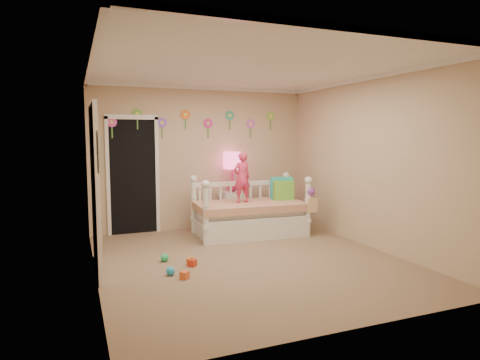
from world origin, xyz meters
name	(u,v)px	position (x,y,z in m)	size (l,w,h in m)	color
floor	(249,260)	(0.00, 0.00, 0.00)	(4.00, 4.50, 0.01)	#7F684C
ceiling	(250,68)	(0.00, 0.00, 2.60)	(4.00, 4.50, 0.01)	white
back_wall	(202,158)	(0.00, 2.25, 1.30)	(4.00, 0.01, 2.60)	tan
left_wall	(93,171)	(-2.00, 0.00, 1.30)	(0.01, 4.50, 2.60)	tan
right_wall	(370,163)	(2.00, 0.00, 1.30)	(0.01, 4.50, 2.60)	tan
crown_molding	(250,70)	(0.00, 0.00, 2.57)	(4.00, 4.50, 0.06)	white
daybed	(250,206)	(0.59, 1.38, 0.51)	(1.88, 1.01, 1.02)	white
pillow_turquoise	(281,188)	(1.29, 1.56, 0.77)	(0.40, 0.14, 0.40)	#25BCBD
pillow_lime	(284,190)	(1.26, 1.40, 0.74)	(0.36, 0.13, 0.34)	#6CBF3A
child	(242,178)	(0.45, 1.40, 1.00)	(0.32, 0.21, 0.86)	#E63461
nightstand	(232,209)	(0.53, 2.07, 0.34)	(0.41, 0.31, 0.68)	white
table_lamp	(232,165)	(0.53, 2.07, 1.16)	(0.33, 0.33, 0.74)	#D81C68
closet_doorway	(133,175)	(-1.25, 2.23, 1.03)	(0.90, 0.04, 2.07)	black
flower_decals	(197,123)	(-0.09, 2.24, 1.94)	(3.40, 0.02, 0.50)	#B2668C
mirror_closet	(96,189)	(-1.96, 0.30, 1.05)	(0.07, 1.30, 2.10)	white
wall_picture	(99,152)	(-1.97, -0.90, 1.55)	(0.05, 0.34, 0.42)	white
hanging_bag	(311,200)	(1.49, 0.87, 0.62)	(0.20, 0.16, 0.36)	beige
toy_scatter	(195,262)	(-0.77, 0.04, 0.06)	(0.80, 1.30, 0.11)	#996666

